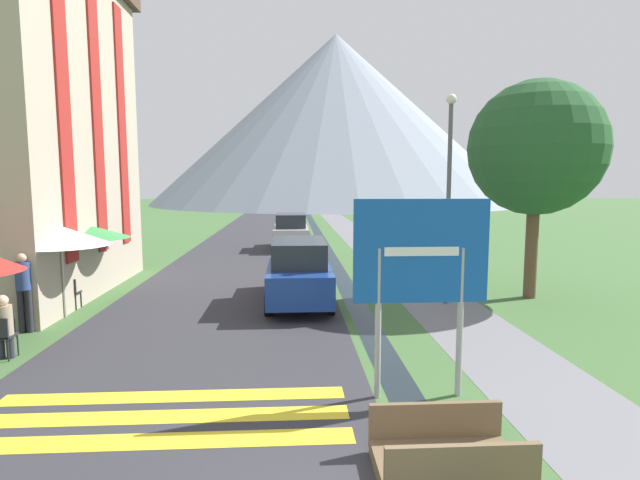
# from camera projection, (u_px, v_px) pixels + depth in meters

# --- Properties ---
(ground_plane) EXTENTS (160.00, 160.00, 0.00)m
(ground_plane) POSITION_uv_depth(u_px,v_px,m) (304.00, 254.00, 23.81)
(ground_plane) COLOR #3D6033
(road) EXTENTS (6.40, 60.00, 0.01)m
(road) POSITION_uv_depth(u_px,v_px,m) (263.00, 233.00, 33.58)
(road) COLOR #2D2D33
(road) RESTS_ON ground_plane
(footpath) EXTENTS (2.20, 60.00, 0.01)m
(footpath) POSITION_uv_depth(u_px,v_px,m) (353.00, 233.00, 33.94)
(footpath) COLOR slate
(footpath) RESTS_ON ground_plane
(drainage_channel) EXTENTS (0.60, 60.00, 0.00)m
(drainage_channel) POSITION_uv_depth(u_px,v_px,m) (318.00, 233.00, 33.80)
(drainage_channel) COLOR black
(drainage_channel) RESTS_ON ground_plane
(crosswalk_marking) EXTENTS (5.44, 1.84, 0.01)m
(crosswalk_marking) POSITION_uv_depth(u_px,v_px,m) (164.00, 417.00, 7.31)
(crosswalk_marking) COLOR yellow
(crosswalk_marking) RESTS_ON ground_plane
(mountain_distant) EXTENTS (58.22, 58.22, 26.68)m
(mountain_distant) POSITION_uv_depth(u_px,v_px,m) (336.00, 120.00, 80.10)
(mountain_distant) COLOR gray
(mountain_distant) RESTS_ON ground_plane
(road_sign) EXTENTS (2.12, 0.11, 3.17)m
(road_sign) POSITION_uv_depth(u_px,v_px,m) (421.00, 267.00, 7.76)
(road_sign) COLOR #9E9EA3
(road_sign) RESTS_ON ground_plane
(footbridge) EXTENTS (1.70, 1.10, 0.65)m
(footbridge) POSITION_uv_depth(u_px,v_px,m) (447.00, 456.00, 5.85)
(footbridge) COLOR brown
(footbridge) RESTS_ON ground_plane
(parked_car_near) EXTENTS (1.81, 4.59, 1.82)m
(parked_car_near) POSITION_uv_depth(u_px,v_px,m) (299.00, 271.00, 14.17)
(parked_car_near) COLOR navy
(parked_car_near) RESTS_ON ground_plane
(parked_car_far) EXTENTS (1.83, 4.06, 1.82)m
(parked_car_far) POSITION_uv_depth(u_px,v_px,m) (291.00, 231.00, 25.64)
(parked_car_far) COLOR #B2B2B7
(parked_car_far) RESTS_ON ground_plane
(cafe_chair_near_right) EXTENTS (0.40, 0.40, 0.85)m
(cafe_chair_near_right) POSITION_uv_depth(u_px,v_px,m) (0.00, 317.00, 10.82)
(cafe_chair_near_right) COLOR #232328
(cafe_chair_near_right) RESTS_ON ground_plane
(cafe_chair_nearest) EXTENTS (0.40, 0.40, 0.85)m
(cafe_chair_nearest) POSITION_uv_depth(u_px,v_px,m) (1.00, 334.00, 9.59)
(cafe_chair_nearest) COLOR #232328
(cafe_chair_nearest) RESTS_ON ground_plane
(cafe_chair_middle) EXTENTS (0.40, 0.40, 0.85)m
(cafe_chair_middle) POSITION_uv_depth(u_px,v_px,m) (44.00, 302.00, 12.20)
(cafe_chair_middle) COLOR #232328
(cafe_chair_middle) RESTS_ON ground_plane
(cafe_chair_far_right) EXTENTS (0.40, 0.40, 0.85)m
(cafe_chair_far_right) POSITION_uv_depth(u_px,v_px,m) (70.00, 291.00, 13.41)
(cafe_chair_far_right) COLOR #232328
(cafe_chair_far_right) RESTS_ON ground_plane
(cafe_umbrella_middle_white) EXTENTS (2.38, 2.38, 2.34)m
(cafe_umbrella_middle_white) POSITION_uv_depth(u_px,v_px,m) (61.00, 236.00, 12.48)
(cafe_umbrella_middle_white) COLOR #B7B2A8
(cafe_umbrella_middle_white) RESTS_ON ground_plane
(cafe_umbrella_rear_green) EXTENTS (2.44, 2.44, 2.20)m
(cafe_umbrella_rear_green) POSITION_uv_depth(u_px,v_px,m) (86.00, 231.00, 14.53)
(cafe_umbrella_rear_green) COLOR #B7B2A8
(cafe_umbrella_rear_green) RESTS_ON ground_plane
(person_seated_far) EXTENTS (0.32, 0.32, 1.26)m
(person_seated_far) POSITION_uv_depth(u_px,v_px,m) (4.00, 324.00, 9.68)
(person_seated_far) COLOR #282833
(person_seated_far) RESTS_ON ground_plane
(person_standing_terrace) EXTENTS (0.32, 0.32, 1.84)m
(person_standing_terrace) POSITION_uv_depth(u_px,v_px,m) (24.00, 286.00, 11.31)
(person_standing_terrace) COLOR #282833
(person_standing_terrace) RESTS_ON ground_plane
(streetlamp) EXTENTS (0.28, 0.28, 5.81)m
(streetlamp) POSITION_uv_depth(u_px,v_px,m) (449.00, 183.00, 13.79)
(streetlamp) COLOR #515156
(streetlamp) RESTS_ON ground_plane
(tree_by_path) EXTENTS (3.88, 3.88, 6.35)m
(tree_by_path) POSITION_uv_depth(u_px,v_px,m) (536.00, 149.00, 14.39)
(tree_by_path) COLOR brown
(tree_by_path) RESTS_ON ground_plane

